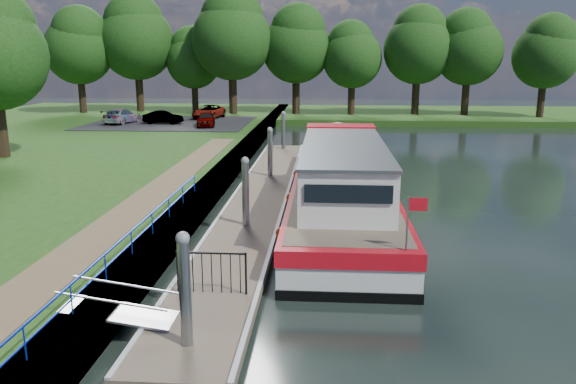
# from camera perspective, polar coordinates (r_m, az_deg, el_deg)

# --- Properties ---
(ground) EXTENTS (160.00, 160.00, 0.00)m
(ground) POSITION_cam_1_polar(r_m,az_deg,el_deg) (13.38, -9.57, -15.47)
(ground) COLOR black
(ground) RESTS_ON ground
(bank_edge) EXTENTS (1.10, 90.00, 0.78)m
(bank_edge) POSITION_cam_1_polar(r_m,az_deg,el_deg) (27.59, -7.61, 0.68)
(bank_edge) COLOR #473D2D
(bank_edge) RESTS_ON ground
(far_bank) EXTENTS (60.00, 18.00, 0.60)m
(far_bank) POSITION_cam_1_polar(r_m,az_deg,el_deg) (64.30, 12.15, 7.67)
(far_bank) COLOR #1E4212
(far_bank) RESTS_ON ground
(footpath) EXTENTS (1.60, 40.00, 0.05)m
(footpath) POSITION_cam_1_polar(r_m,az_deg,el_deg) (21.45, -16.20, -2.31)
(footpath) COLOR brown
(footpath) RESTS_ON riverbank
(carpark) EXTENTS (14.00, 12.00, 0.06)m
(carpark) POSITION_cam_1_polar(r_m,az_deg,el_deg) (51.60, -11.82, 6.90)
(carpark) COLOR black
(carpark) RESTS_ON riverbank
(blue_fence) EXTENTS (0.04, 18.04, 0.72)m
(blue_fence) POSITION_cam_1_polar(r_m,az_deg,el_deg) (16.27, -16.80, -5.48)
(blue_fence) COLOR #0C2DBF
(blue_fence) RESTS_ON riverbank
(pontoon) EXTENTS (2.50, 30.00, 0.56)m
(pontoon) POSITION_cam_1_polar(r_m,az_deg,el_deg) (25.32, -2.82, -0.85)
(pontoon) COLOR brown
(pontoon) RESTS_ON ground
(mooring_piles) EXTENTS (0.30, 27.30, 3.55)m
(mooring_piles) POSITION_cam_1_polar(r_m,az_deg,el_deg) (25.07, -2.85, 1.57)
(mooring_piles) COLOR gray
(mooring_piles) RESTS_ON ground
(gangway) EXTENTS (2.58, 1.00, 0.92)m
(gangway) POSITION_cam_1_polar(r_m,az_deg,el_deg) (14.04, -16.71, -11.56)
(gangway) COLOR #A5A8AD
(gangway) RESTS_ON ground
(gate_panel) EXTENTS (1.85, 0.05, 1.15)m
(gate_panel) POSITION_cam_1_polar(r_m,az_deg,el_deg) (14.84, -7.78, -7.51)
(gate_panel) COLOR black
(gate_panel) RESTS_ON ground
(barge) EXTENTS (4.36, 21.15, 4.78)m
(barge) POSITION_cam_1_polar(r_m,az_deg,el_deg) (25.08, 5.38, 1.09)
(barge) COLOR black
(barge) RESTS_ON ground
(horizon_trees) EXTENTS (54.38, 10.03, 12.87)m
(horizon_trees) POSITION_cam_1_polar(r_m,az_deg,el_deg) (60.23, -0.39, 14.88)
(horizon_trees) COLOR #332316
(horizon_trees) RESTS_ON ground
(car_a) EXTENTS (2.00, 3.77, 1.22)m
(car_a) POSITION_cam_1_polar(r_m,az_deg,el_deg) (48.10, -8.34, 7.35)
(car_a) COLOR #999999
(car_a) RESTS_ON carpark
(car_b) EXTENTS (3.40, 1.22, 1.12)m
(car_b) POSITION_cam_1_polar(r_m,az_deg,el_deg) (50.68, -12.58, 7.42)
(car_b) COLOR #999999
(car_b) RESTS_ON carpark
(car_c) EXTENTS (2.51, 4.58, 1.26)m
(car_c) POSITION_cam_1_polar(r_m,az_deg,el_deg) (52.00, -16.52, 7.41)
(car_c) COLOR #999999
(car_c) RESTS_ON carpark
(car_d) EXTENTS (2.76, 4.78, 1.25)m
(car_d) POSITION_cam_1_polar(r_m,az_deg,el_deg) (54.49, -8.06, 8.07)
(car_d) COLOR #999999
(car_d) RESTS_ON carpark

